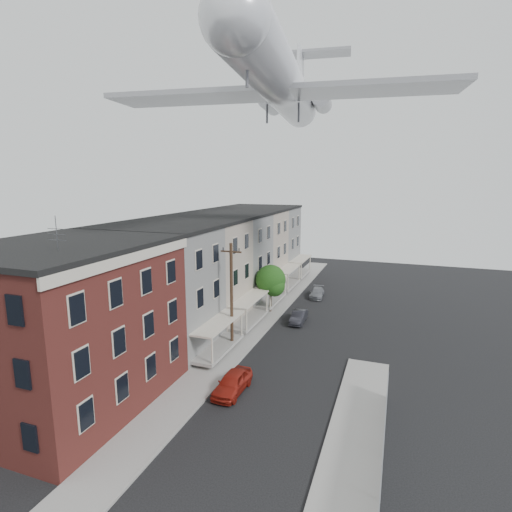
# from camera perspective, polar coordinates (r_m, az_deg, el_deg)

# --- Properties ---
(sidewalk_left) EXTENTS (3.00, 62.00, 0.12)m
(sidewalk_left) POSITION_cam_1_polar(r_m,az_deg,el_deg) (39.81, 0.16, -9.68)
(sidewalk_left) COLOR gray
(sidewalk_left) RESTS_ON ground
(sidewalk_right) EXTENTS (3.00, 26.00, 0.12)m
(sidewalk_right) POSITION_cam_1_polar(r_m,az_deg,el_deg) (22.12, 12.98, -28.51)
(sidewalk_right) COLOR gray
(sidewalk_right) RESTS_ON ground
(curb_left) EXTENTS (0.15, 62.00, 0.14)m
(curb_left) POSITION_cam_1_polar(r_m,az_deg,el_deg) (39.37, 2.17, -9.91)
(curb_left) COLOR gray
(curb_left) RESTS_ON ground
(curb_right) EXTENTS (0.15, 26.00, 0.14)m
(curb_right) POSITION_cam_1_polar(r_m,az_deg,el_deg) (22.26, 8.79, -28.01)
(curb_right) COLOR gray
(curb_right) RESTS_ON ground
(corner_building) EXTENTS (10.31, 12.30, 12.15)m
(corner_building) POSITION_cam_1_polar(r_m,az_deg,el_deg) (27.71, -25.43, -8.85)
(corner_building) COLOR #331310
(corner_building) RESTS_ON ground
(row_house_a) EXTENTS (11.98, 7.00, 10.30)m
(row_house_a) POSITION_cam_1_polar(r_m,az_deg,el_deg) (34.67, -14.25, -4.34)
(row_house_a) COLOR #5F5F5D
(row_house_a) RESTS_ON ground
(row_house_b) EXTENTS (11.98, 7.00, 10.30)m
(row_house_b) POSITION_cam_1_polar(r_m,az_deg,el_deg) (40.47, -8.73, -1.97)
(row_house_b) COLOR gray
(row_house_b) RESTS_ON ground
(row_house_c) EXTENTS (11.98, 7.00, 10.30)m
(row_house_c) POSITION_cam_1_polar(r_m,az_deg,el_deg) (46.60, -4.64, -0.20)
(row_house_c) COLOR #5F5F5D
(row_house_c) RESTS_ON ground
(row_house_d) EXTENTS (11.98, 7.00, 10.30)m
(row_house_d) POSITION_cam_1_polar(r_m,az_deg,el_deg) (52.95, -1.52, 1.16)
(row_house_d) COLOR gray
(row_house_d) RESTS_ON ground
(row_house_e) EXTENTS (11.98, 7.00, 10.30)m
(row_house_e) POSITION_cam_1_polar(r_m,az_deg,el_deg) (59.44, 0.93, 2.22)
(row_house_e) COLOR #5F5F5D
(row_house_e) RESTS_ON ground
(chainlink_fence) EXTENTS (0.06, 18.06, 1.90)m
(chainlink_fence) POSITION_cam_1_polar(r_m,az_deg,el_deg) (20.70, 17.41, -28.59)
(chainlink_fence) COLOR gray
(chainlink_fence) RESTS_ON ground
(utility_pole) EXTENTS (1.80, 0.26, 9.00)m
(utility_pole) POSITION_cam_1_polar(r_m,az_deg,el_deg) (33.08, -3.51, -5.57)
(utility_pole) COLOR black
(utility_pole) RESTS_ON ground
(street_tree) EXTENTS (3.22, 3.20, 5.20)m
(street_tree) POSITION_cam_1_polar(r_m,az_deg,el_deg) (42.27, 2.24, -3.65)
(street_tree) COLOR black
(street_tree) RESTS_ON ground
(car_near) EXTENTS (1.73, 4.07, 1.37)m
(car_near) POSITION_cam_1_polar(r_m,az_deg,el_deg) (27.96, -3.38, -17.61)
(car_near) COLOR maroon
(car_near) RESTS_ON ground
(car_mid) EXTENTS (1.36, 3.62, 1.18)m
(car_mid) POSITION_cam_1_polar(r_m,az_deg,el_deg) (40.41, 6.11, -8.63)
(car_mid) COLOR black
(car_mid) RESTS_ON ground
(car_far) EXTENTS (1.84, 3.91, 1.10)m
(car_far) POSITION_cam_1_polar(r_m,az_deg,el_deg) (49.12, 8.71, -5.21)
(car_far) COLOR slate
(car_far) RESTS_ON ground
(airplane) EXTENTS (27.81, 31.75, 9.14)m
(airplane) POSITION_cam_1_polar(r_m,az_deg,el_deg) (36.42, 3.77, 23.26)
(airplane) COLOR white
(airplane) RESTS_ON ground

